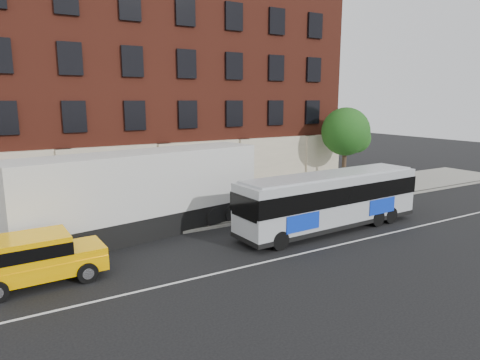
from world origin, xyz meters
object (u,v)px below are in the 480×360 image
street_tree (346,133)px  city_bus (331,199)px  sign_pole (26,227)px  shipping_container (143,194)px  yellow_suv (32,257)px

street_tree → city_bus: 10.60m
sign_pole → street_tree: bearing=8.6°
sign_pole → shipping_container: bearing=7.8°
yellow_suv → shipping_container: 6.75m
street_tree → yellow_suv: (-22.08, -6.34, -3.31)m
sign_pole → yellow_suv: size_ratio=0.49×
street_tree → city_bus: street_tree is taller
sign_pole → street_tree: size_ratio=0.40×
sign_pole → yellow_suv: 3.03m
sign_pole → shipping_container: size_ratio=0.19×
sign_pole → shipping_container: (5.48, 0.75, 0.69)m
sign_pole → street_tree: street_tree is taller
yellow_suv → shipping_container: (5.52, 3.75, 1.04)m
street_tree → city_bus: bearing=-138.2°
city_bus → shipping_container: size_ratio=0.85×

